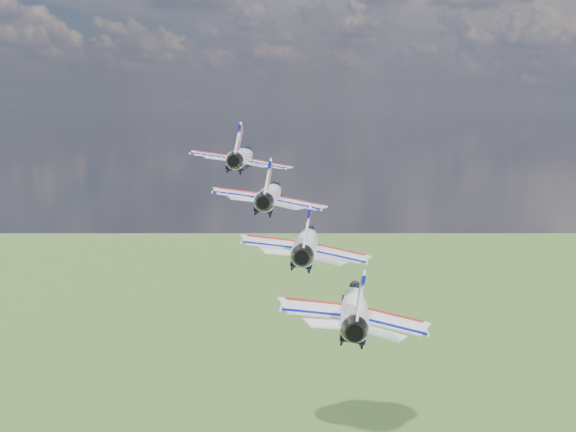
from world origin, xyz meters
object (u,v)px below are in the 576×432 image
(jet_1, at_px, (271,194))
(jet_3, at_px, (354,304))
(jet_2, at_px, (307,241))
(jet_0, at_px, (243,157))

(jet_1, xyz_separation_m, jet_3, (14.09, -18.62, -6.64))
(jet_3, bearing_deg, jet_2, 112.31)
(jet_1, xyz_separation_m, jet_2, (7.04, -9.31, -3.32))
(jet_0, bearing_deg, jet_2, -67.69)
(jet_3, bearing_deg, jet_1, 112.31)
(jet_2, bearing_deg, jet_0, 112.31)
(jet_1, height_order, jet_2, jet_1)
(jet_1, relative_size, jet_2, 1.00)
(jet_1, distance_m, jet_3, 24.28)
(jet_2, relative_size, jet_3, 1.00)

